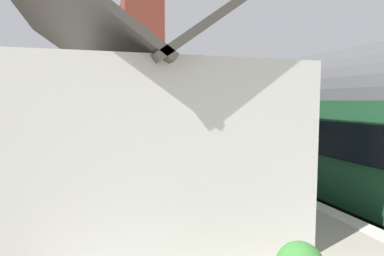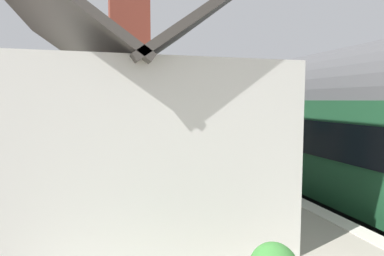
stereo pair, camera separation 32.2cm
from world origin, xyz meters
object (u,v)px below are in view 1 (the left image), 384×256
(station_building, at_px, (128,132))
(bench_by_lamp, at_px, (151,138))
(bench_near_building, at_px, (130,127))
(bench_platform_end, at_px, (137,133))
(train, at_px, (242,118))
(planter_bench_right, at_px, (170,143))
(tree_mid_background, at_px, (44,83))
(planter_by_door, at_px, (86,134))
(lamp_post_platform, at_px, (181,91))

(station_building, relative_size, bench_by_lamp, 5.20)
(station_building, height_order, bench_near_building, station_building)
(station_building, height_order, bench_platform_end, station_building)
(train, relative_size, bench_near_building, 15.45)
(train, height_order, station_building, station_building)
(station_building, bearing_deg, planter_bench_right, -22.54)
(planter_bench_right, bearing_deg, tree_mid_background, 23.83)
(planter_by_door, distance_m, tree_mid_background, 8.93)
(bench_platform_end, bearing_deg, bench_near_building, -1.92)
(bench_near_building, height_order, bench_platform_end, same)
(planter_by_door, xyz_separation_m, tree_mid_background, (7.83, 2.93, 3.12))
(lamp_post_platform, xyz_separation_m, tree_mid_background, (14.39, 6.54, 0.94))
(bench_by_lamp, bearing_deg, station_building, 165.52)
(station_building, distance_m, planter_bench_right, 6.24)
(planter_bench_right, bearing_deg, station_building, 157.46)
(bench_by_lamp, relative_size, planter_by_door, 1.44)
(station_building, bearing_deg, bench_platform_end, -9.43)
(planter_bench_right, bearing_deg, bench_by_lamp, 18.85)
(planter_bench_right, relative_size, tree_mid_background, 0.13)
(planter_by_door, xyz_separation_m, lamp_post_platform, (-6.56, -3.61, 2.18))
(bench_near_building, relative_size, planter_by_door, 1.43)
(bench_platform_end, bearing_deg, train, -133.18)
(planter_bench_right, bearing_deg, bench_platform_end, 10.75)
(station_building, distance_m, bench_near_building, 13.45)
(lamp_post_platform, bearing_deg, station_building, 152.79)
(station_building, distance_m, planter_by_door, 11.92)
(bench_by_lamp, distance_m, planter_by_door, 5.42)
(lamp_post_platform, bearing_deg, bench_platform_end, 14.26)
(bench_platform_end, relative_size, planter_by_door, 1.42)
(bench_by_lamp, bearing_deg, bench_near_building, 1.17)
(bench_near_building, height_order, lamp_post_platform, lamp_post_platform)
(planter_bench_right, relative_size, lamp_post_platform, 0.22)
(station_building, xyz_separation_m, tree_mid_background, (19.67, 3.82, 1.95))
(lamp_post_platform, bearing_deg, tree_mid_background, 24.43)
(station_building, relative_size, bench_near_building, 5.25)
(train, xyz_separation_m, planter_bench_right, (-0.17, 3.30, -0.96))
(station_building, height_order, tree_mid_background, station_building)
(lamp_post_platform, bearing_deg, planter_bench_right, 41.77)
(planter_bench_right, height_order, planter_by_door, planter_bench_right)
(bench_near_building, distance_m, bench_by_lamp, 6.14)
(bench_near_building, bearing_deg, station_building, 172.61)
(train, xyz_separation_m, bench_by_lamp, (1.31, 3.80, -0.88))
(bench_by_lamp, height_order, lamp_post_platform, lamp_post_platform)
(station_building, distance_m, lamp_post_platform, 6.02)
(planter_bench_right, height_order, tree_mid_background, tree_mid_background)
(planter_by_door, relative_size, tree_mid_background, 0.16)
(bench_platform_end, relative_size, lamp_post_platform, 0.40)
(station_building, relative_size, planter_by_door, 7.49)
(station_building, xyz_separation_m, bench_near_building, (13.30, -1.73, -0.99))
(station_building, relative_size, planter_bench_right, 9.71)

